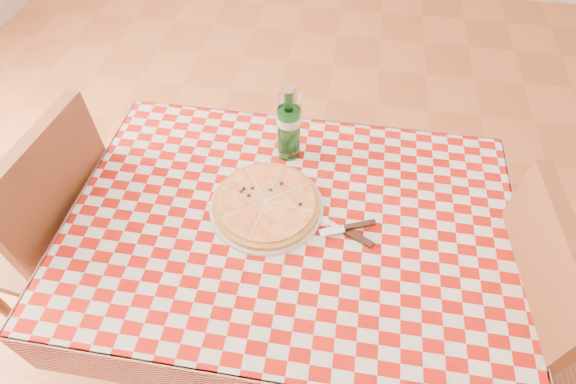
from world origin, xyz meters
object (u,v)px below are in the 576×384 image
(water_bottle, at_px, (289,123))
(wine_glass, at_px, (290,119))
(chair_far, at_px, (54,226))
(chair_near, at_px, (541,315))
(pizza_plate, at_px, (266,203))
(dining_table, at_px, (291,240))

(water_bottle, relative_size, wine_glass, 1.41)
(chair_far, height_order, wine_glass, chair_far)
(chair_near, xyz_separation_m, water_bottle, (-0.81, 0.35, 0.33))
(pizza_plate, bearing_deg, wine_glass, 85.41)
(chair_near, bearing_deg, pizza_plate, 166.75)
(water_bottle, xyz_separation_m, wine_glass, (-0.01, 0.06, -0.04))
(chair_near, distance_m, chair_far, 1.57)
(chair_far, bearing_deg, water_bottle, -153.00)
(chair_near, bearing_deg, dining_table, 168.74)
(dining_table, height_order, chair_far, chair_far)
(chair_far, xyz_separation_m, pizza_plate, (0.73, 0.05, 0.21))
(wine_glass, bearing_deg, pizza_plate, -94.59)
(pizza_plate, relative_size, water_bottle, 1.26)
(dining_table, distance_m, chair_near, 0.77)
(chair_far, bearing_deg, dining_table, -172.57)
(dining_table, height_order, pizza_plate, pizza_plate)
(chair_near, distance_m, pizza_plate, 0.87)
(chair_near, height_order, water_bottle, water_bottle)
(dining_table, relative_size, chair_near, 1.21)
(chair_far, xyz_separation_m, water_bottle, (0.76, 0.28, 0.32))
(chair_far, distance_m, pizza_plate, 0.76)
(dining_table, relative_size, water_bottle, 4.48)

